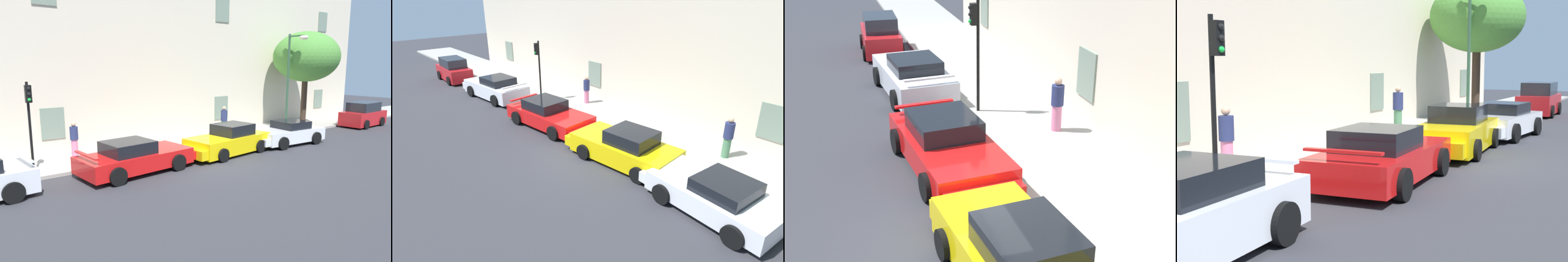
# 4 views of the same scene
# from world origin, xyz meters

# --- Properties ---
(ground_plane) EXTENTS (80.00, 80.00, 0.00)m
(ground_plane) POSITION_xyz_m (0.00, 0.00, 0.00)
(ground_plane) COLOR #333338
(sidewalk) EXTENTS (60.00, 3.58, 0.14)m
(sidewalk) POSITION_xyz_m (0.00, 3.75, 0.07)
(sidewalk) COLOR #A8A399
(sidewalk) RESTS_ON ground
(sportscar_yellow_flank) EXTENTS (5.18, 2.58, 1.35)m
(sportscar_yellow_flank) POSITION_xyz_m (-3.33, 0.74, 0.61)
(sportscar_yellow_flank) COLOR red
(sportscar_yellow_flank) RESTS_ON ground
(sportscar_white_middle) EXTENTS (4.97, 2.44, 1.47)m
(sportscar_white_middle) POSITION_xyz_m (1.51, 0.78, 0.62)
(sportscar_white_middle) COLOR yellow
(sportscar_white_middle) RESTS_ON ground
(sportscar_tail_end) EXTENTS (4.65, 2.44, 1.28)m
(sportscar_tail_end) POSITION_xyz_m (5.68, 0.53, 0.58)
(sportscar_tail_end) COLOR white
(sportscar_tail_end) RESTS_ON ground
(hatchback_distant) EXTENTS (3.87, 1.95, 1.74)m
(hatchback_distant) POSITION_xyz_m (14.99, 1.02, 0.80)
(hatchback_distant) COLOR red
(hatchback_distant) RESTS_ON ground
(tree_near_kerb) EXTENTS (4.42, 4.42, 6.45)m
(tree_near_kerb) POSITION_xyz_m (10.81, 3.11, 4.89)
(tree_near_kerb) COLOR #38281E
(tree_near_kerb) RESTS_ON sidewalk
(traffic_light) EXTENTS (0.22, 0.36, 3.59)m
(traffic_light) POSITION_xyz_m (-6.99, 2.48, 2.59)
(traffic_light) COLOR black
(traffic_light) RESTS_ON sidewalk
(street_lamp) EXTENTS (0.44, 1.42, 6.12)m
(street_lamp) POSITION_xyz_m (8.47, 2.29, 4.32)
(street_lamp) COLOR #2D5138
(street_lamp) RESTS_ON sidewalk
(pedestrian_admiring) EXTENTS (0.50, 0.50, 1.63)m
(pedestrian_admiring) POSITION_xyz_m (-4.76, 4.33, 0.97)
(pedestrian_admiring) COLOR pink
(pedestrian_admiring) RESTS_ON sidewalk
(pedestrian_strolling) EXTENTS (0.55, 0.55, 1.75)m
(pedestrian_strolling) POSITION_xyz_m (4.31, 4.06, 1.03)
(pedestrian_strolling) COLOR #4C7F59
(pedestrian_strolling) RESTS_ON sidewalk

